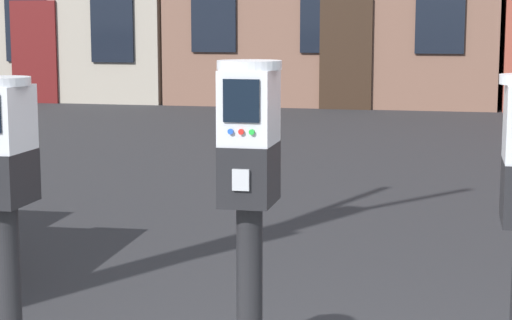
{
  "coord_description": "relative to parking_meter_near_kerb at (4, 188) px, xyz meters",
  "views": [
    {
      "loc": [
        0.31,
        -3.09,
        1.62
      ],
      "look_at": [
        -0.39,
        -0.08,
        1.15
      ],
      "focal_mm": 63.32,
      "sensor_mm": 36.0,
      "label": 1
    }
  ],
  "objects": [
    {
      "name": "parking_meter_near_kerb",
      "position": [
        0.0,
        0.0,
        0.0
      ],
      "size": [
        0.22,
        0.25,
        1.29
      ],
      "rotation": [
        0.0,
        0.0,
        -1.56
      ],
      "color": "black",
      "rests_on": "sidewalk_slab"
    },
    {
      "name": "parking_meter_twin_adjacent",
      "position": [
        0.91,
        0.0,
        0.05
      ],
      "size": [
        0.22,
        0.25,
        1.36
      ],
      "rotation": [
        0.0,
        0.0,
        -1.56
      ],
      "color": "black",
      "rests_on": "sidewalk_slab"
    }
  ]
}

